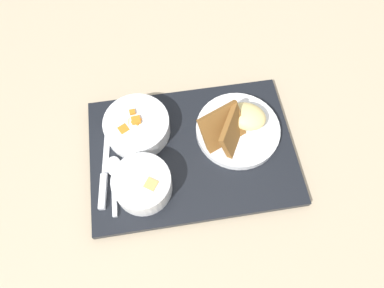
{
  "coord_description": "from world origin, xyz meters",
  "views": [
    {
      "loc": [
        -0.05,
        -0.31,
        0.7
      ],
      "look_at": [
        0.0,
        0.0,
        0.05
      ],
      "focal_mm": 32.0,
      "sensor_mm": 36.0,
      "label": 1
    }
  ],
  "objects_px": {
    "bowl_soup": "(142,184)",
    "plate_main": "(238,127)",
    "bowl_salad": "(137,126)",
    "knife": "(104,182)",
    "spoon": "(114,176)"
  },
  "relations": [
    {
      "from": "bowl_salad",
      "to": "spoon",
      "type": "bearing_deg",
      "value": -121.15
    },
    {
      "from": "bowl_salad",
      "to": "plate_main",
      "type": "xyz_separation_m",
      "value": [
        0.22,
        -0.04,
        -0.01
      ]
    },
    {
      "from": "bowl_salad",
      "to": "bowl_soup",
      "type": "relative_size",
      "value": 1.2
    },
    {
      "from": "knife",
      "to": "bowl_salad",
      "type": "bearing_deg",
      "value": -30.11
    },
    {
      "from": "bowl_soup",
      "to": "plate_main",
      "type": "height_order",
      "value": "plate_main"
    },
    {
      "from": "knife",
      "to": "spoon",
      "type": "xyz_separation_m",
      "value": [
        0.02,
        0.01,
        -0.0
      ]
    },
    {
      "from": "bowl_salad",
      "to": "knife",
      "type": "distance_m",
      "value": 0.14
    },
    {
      "from": "plate_main",
      "to": "knife",
      "type": "bearing_deg",
      "value": -166.0
    },
    {
      "from": "bowl_soup",
      "to": "plate_main",
      "type": "xyz_separation_m",
      "value": [
        0.22,
        0.1,
        -0.01
      ]
    },
    {
      "from": "bowl_soup",
      "to": "knife",
      "type": "relative_size",
      "value": 0.65
    },
    {
      "from": "bowl_salad",
      "to": "bowl_soup",
      "type": "height_order",
      "value": "bowl_soup"
    },
    {
      "from": "plate_main",
      "to": "bowl_salad",
      "type": "bearing_deg",
      "value": 170.8
    },
    {
      "from": "bowl_salad",
      "to": "plate_main",
      "type": "distance_m",
      "value": 0.22
    },
    {
      "from": "bowl_salad",
      "to": "plate_main",
      "type": "height_order",
      "value": "plate_main"
    },
    {
      "from": "bowl_soup",
      "to": "spoon",
      "type": "bearing_deg",
      "value": 149.01
    }
  ]
}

